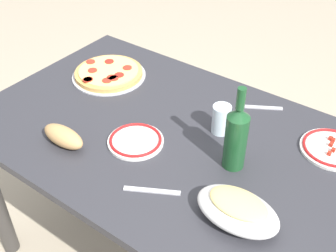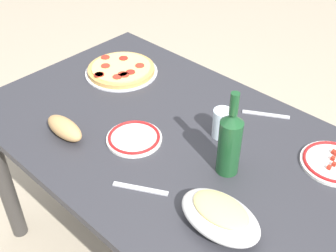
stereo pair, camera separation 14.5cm
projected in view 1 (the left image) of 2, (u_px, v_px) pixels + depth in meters
name	position (u px, v px, depth m)	size (l,w,h in m)	color
dining_table	(168.00, 158.00, 1.54)	(1.37, 0.87, 0.74)	#2D2D33
pepperoni_pizza	(109.00, 73.00, 1.75)	(0.30, 0.30, 0.03)	#B7B7BC
baked_pasta_dish	(238.00, 209.00, 1.15)	(0.24, 0.15, 0.08)	white
wine_bottle	(236.00, 137.00, 1.27)	(0.07, 0.07, 0.29)	#194723
water_glass	(221.00, 119.00, 1.44)	(0.06, 0.06, 0.10)	silver
side_plate_near	(136.00, 141.00, 1.42)	(0.19, 0.19, 0.02)	white
side_plate_far	(332.00, 148.00, 1.39)	(0.21, 0.21, 0.02)	white
bread_loaf	(63.00, 136.00, 1.40)	(0.17, 0.07, 0.06)	tan
fork_left	(259.00, 107.00, 1.58)	(0.17, 0.02, 0.01)	#B7B7BC
fork_right	(152.00, 191.00, 1.25)	(0.17, 0.02, 0.01)	#B7B7BC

